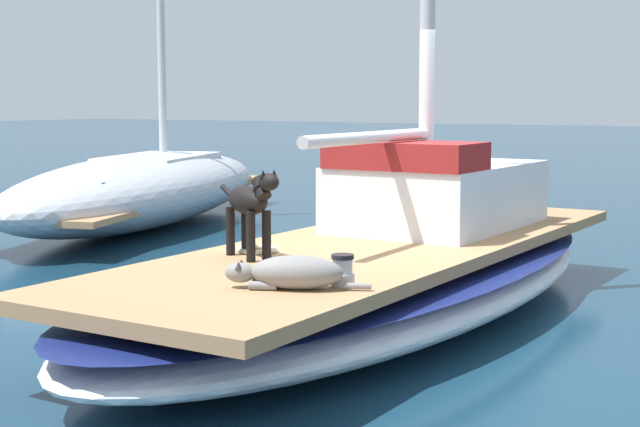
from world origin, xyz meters
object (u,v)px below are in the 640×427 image
(dog_grey, at_px, (291,273))
(moored_boat_port_side, at_px, (144,188))
(coiled_rope, at_px, (257,250))
(sailboat_main, at_px, (379,280))
(deck_winch, at_px, (343,271))
(dog_black, at_px, (250,204))

(dog_grey, bearing_deg, moored_boat_port_side, 136.93)
(coiled_rope, height_order, moored_boat_port_side, moored_boat_port_side)
(sailboat_main, distance_m, moored_boat_port_side, 6.86)
(moored_boat_port_side, bearing_deg, sailboat_main, -32.62)
(dog_grey, distance_m, coiled_rope, 1.52)
(sailboat_main, distance_m, deck_winch, 2.00)
(coiled_rope, bearing_deg, deck_winch, -34.63)
(dog_grey, bearing_deg, coiled_rope, 132.18)
(sailboat_main, bearing_deg, deck_winch, -70.26)
(sailboat_main, relative_size, dog_black, 8.56)
(sailboat_main, xyz_separation_m, dog_black, (-0.47, -1.25, 0.75))
(dog_grey, xyz_separation_m, dog_black, (-0.89, 0.85, 0.32))
(dog_grey, distance_m, deck_winch, 0.35)
(deck_winch, bearing_deg, moored_boat_port_side, 139.29)
(coiled_rope, bearing_deg, dog_black, -65.09)
(coiled_rope, bearing_deg, sailboat_main, 58.67)
(coiled_rope, bearing_deg, moored_boat_port_side, 137.96)
(dog_black, relative_size, deck_winch, 4.07)
(deck_winch, xyz_separation_m, coiled_rope, (-1.26, 0.87, -0.08))
(dog_grey, height_order, deck_winch, dog_grey)
(sailboat_main, relative_size, deck_winch, 34.81)
(dog_grey, height_order, dog_black, dog_black)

